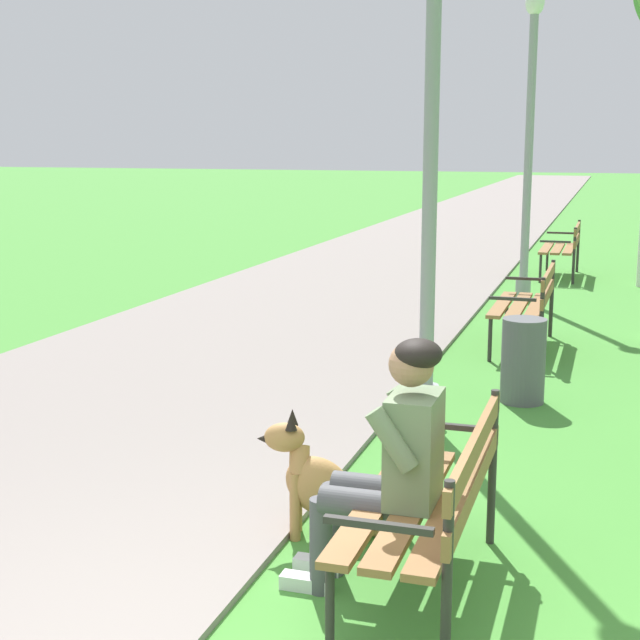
{
  "coord_description": "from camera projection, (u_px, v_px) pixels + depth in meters",
  "views": [
    {
      "loc": [
        1.3,
        -2.91,
        2.14
      ],
      "look_at": [
        -0.63,
        3.18,
        0.9
      ],
      "focal_mm": 52.62,
      "sensor_mm": 36.0,
      "label": 1
    }
  ],
  "objects": [
    {
      "name": "paved_path",
      "position": [
        482.0,
        215.0,
        26.68
      ],
      "size": [
        4.16,
        60.0,
        0.04
      ],
      "primitive_type": "cube",
      "color": "gray",
      "rests_on": "ground"
    },
    {
      "name": "dog_shepherd",
      "position": [
        328.0,
        491.0,
        5.08
      ],
      "size": [
        0.82,
        0.39,
        0.71
      ],
      "color": "#B27F47",
      "rests_on": "ground"
    },
    {
      "name": "park_bench_mid",
      "position": [
        529.0,
        300.0,
        9.61
      ],
      "size": [
        0.55,
        1.5,
        0.85
      ],
      "color": "olive",
      "rests_on": "ground"
    },
    {
      "name": "person_seated_on_near_bench",
      "position": [
        391.0,
        456.0,
        4.37
      ],
      "size": [
        0.74,
        0.49,
        1.25
      ],
      "color": "#4C4C51",
      "rests_on": "ground"
    },
    {
      "name": "park_bench_near",
      "position": [
        435.0,
        494.0,
        4.35
      ],
      "size": [
        0.55,
        1.5,
        0.85
      ],
      "color": "olive",
      "rests_on": "ground"
    },
    {
      "name": "litter_bin",
      "position": [
        523.0,
        361.0,
        7.68
      ],
      "size": [
        0.36,
        0.36,
        0.7
      ],
      "primitive_type": "cylinder",
      "color": "#515156",
      "rests_on": "ground"
    },
    {
      "name": "lamp_post_mid",
      "position": [
        529.0,
        144.0,
        12.17
      ],
      "size": [
        0.24,
        0.24,
        3.99
      ],
      "color": "gray",
      "rests_on": "ground"
    },
    {
      "name": "lamp_post_near",
      "position": [
        431.0,
        129.0,
        6.76
      ],
      "size": [
        0.24,
        0.24,
        4.27
      ],
      "color": "gray",
      "rests_on": "ground"
    },
    {
      "name": "park_bench_far",
      "position": [
        564.0,
        245.0,
        14.62
      ],
      "size": [
        0.55,
        1.5,
        0.85
      ],
      "color": "olive",
      "rests_on": "ground"
    }
  ]
}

